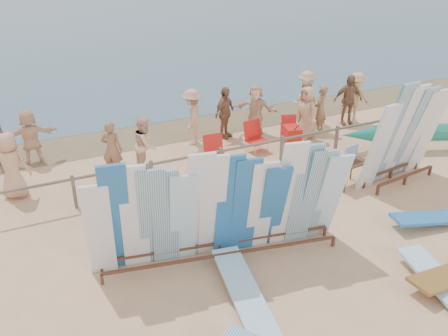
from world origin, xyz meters
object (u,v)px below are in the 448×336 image
main_surfboard_rack (221,210)px  beachgoer_0 (11,166)px  flat_board_a (245,300)px  beachgoer_6 (306,113)px  outrigger_canoe (439,133)px  beachgoer_9 (306,97)px  beachgoer_4 (225,113)px  flat_board_d (443,223)px  beachgoer_8 (305,105)px  beach_chair_right (256,143)px  vendor_table (349,173)px  beachgoer_1 (112,149)px  beachgoer_extra_0 (355,98)px  beach_chair_left (216,158)px  beachgoer_5 (256,109)px  beachgoer_2 (145,145)px  side_surfboard_rack (405,137)px  beachgoer_10 (348,100)px  beachgoer_3 (192,117)px  stroller (291,138)px  beachgoer_7 (320,109)px

main_surfboard_rack → beachgoer_0: size_ratio=2.99×
flat_board_a → beachgoer_6: bearing=56.9°
outrigger_canoe → beachgoer_9: 4.69m
flat_board_a → beachgoer_4: beachgoer_4 is taller
flat_board_d → beachgoer_6: bearing=10.1°
beachgoer_8 → beachgoer_0: size_ratio=1.03×
flat_board_a → beach_chair_right: beach_chair_right is taller
main_surfboard_rack → vendor_table: bearing=28.9°
beachgoer_1 → outrigger_canoe: bearing=-158.8°
main_surfboard_rack → beachgoer_1: 4.96m
beachgoer_0 → beachgoer_extra_0: bearing=-149.6°
vendor_table → beachgoer_6: (0.95, 3.47, 0.49)m
outrigger_canoe → flat_board_a: size_ratio=2.26×
beach_chair_left → beachgoer_1: size_ratio=0.57×
beachgoer_6 → beachgoer_5: (-1.30, 1.16, -0.04)m
beach_chair_right → beachgoer_9: 3.47m
flat_board_a → beach_chair_left: 5.86m
outrigger_canoe → beach_chair_left: (-6.89, 1.91, -0.30)m
beach_chair_right → beachgoer_2: bearing=169.5°
vendor_table → beachgoer_5: size_ratio=0.70×
beachgoer_extra_0 → beachgoer_1: bearing=-170.6°
beach_chair_right → beachgoer_extra_0: (4.50, 0.79, 0.65)m
side_surfboard_rack → beach_chair_right: 4.48m
beachgoer_5 → main_surfboard_rack: bearing=-80.4°
beachgoer_4 → beach_chair_left: bearing=-153.5°
main_surfboard_rack → beachgoer_10: main_surfboard_rack is taller
beachgoer_3 → beachgoer_10: (5.74, -0.68, -0.01)m
flat_board_d → beachgoer_0: bearing=68.7°
flat_board_a → beachgoer_6: 8.51m
stroller → beachgoer_2: bearing=-171.6°
beach_chair_left → beachgoer_0: size_ratio=0.53×
beachgoer_3 → beachgoer_1: bearing=-35.5°
beachgoer_8 → beachgoer_9: bearing=-78.9°
flat_board_d → beachgoer_4: bearing=29.3°
beachgoer_5 → beachgoer_10: 3.46m
flat_board_a → beachgoer_8: 9.20m
beach_chair_right → beachgoer_10: beachgoer_10 is taller
main_surfboard_rack → side_surfboard_rack: side_surfboard_rack is taller
beachgoer_2 → beachgoer_8: bearing=-53.4°
beachgoer_10 → beach_chair_right: bearing=-155.6°
vendor_table → beachgoer_extra_0: bearing=41.0°
flat_board_a → beachgoer_1: 6.32m
side_surfboard_rack → beachgoer_1: 7.96m
side_surfboard_rack → beachgoer_8: bearing=84.2°
flat_board_a → beachgoer_8: beachgoer_8 is taller
beachgoer_10 → beachgoer_8: bearing=-171.3°
beachgoer_7 → beachgoer_1: size_ratio=1.01×
flat_board_d → beachgoer_9: 7.46m
flat_board_d → beachgoer_6: 6.04m
stroller → beachgoer_1: 5.52m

